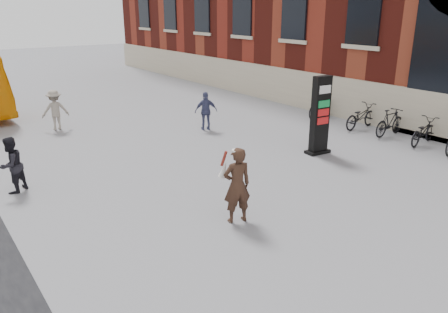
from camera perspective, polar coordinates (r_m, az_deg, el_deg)
ground at (r=11.04m, az=2.28°, el=-6.58°), size 100.00×100.00×0.00m
info_pylon at (r=14.96m, az=12.44°, el=5.24°), size 0.88×0.50×2.64m
woman at (r=9.96m, az=1.68°, el=-3.65°), size 0.80×0.76×1.81m
pedestrian_a at (r=12.91m, az=-26.03°, el=-1.02°), size 0.94×0.91×1.53m
pedestrian_b at (r=18.98m, az=-21.19°, el=5.69°), size 1.11×0.71×1.63m
pedestrian_c at (r=17.68m, az=-2.36°, el=5.95°), size 0.98×0.70×1.55m
bike_4 at (r=17.40m, az=24.56°, el=3.00°), size 1.90×0.88×0.96m
bike_5 at (r=18.06m, az=20.85°, el=4.19°), size 1.78×0.54×1.06m
bike_6 at (r=18.82m, az=17.40°, el=5.04°), size 1.96×0.78×1.01m
bike_7 at (r=20.11m, az=12.55°, el=6.49°), size 1.94×0.84×1.13m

